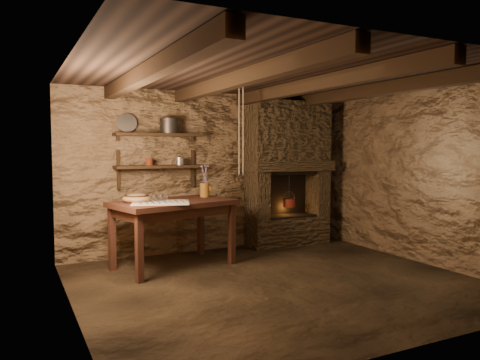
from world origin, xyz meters
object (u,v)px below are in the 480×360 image
work_table (173,231)px  red_pot (289,202)px  stoneware_jug (205,183)px  iron_stockpot (169,127)px  wooden_bowl (137,199)px

work_table → red_pot: (2.10, 0.50, 0.23)m
stoneware_jug → red_pot: (1.55, 0.25, -0.37)m
iron_stockpot → work_table: bearing=-104.0°
stoneware_jug → wooden_bowl: bearing=-160.0°
wooden_bowl → red_pot: bearing=9.4°
iron_stockpot → red_pot: (1.94, -0.12, -1.17)m
wooden_bowl → iron_stockpot: 1.25m
wooden_bowl → work_table: bearing=-8.9°
work_table → stoneware_jug: 0.85m
work_table → red_pot: bearing=-0.5°
stoneware_jug → wooden_bowl: stoneware_jug is taller
wooden_bowl → iron_stockpot: size_ratio=1.41×
work_table → iron_stockpot: size_ratio=6.60×
wooden_bowl → red_pot: size_ratio=0.67×
iron_stockpot → red_pot: iron_stockpot is taller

